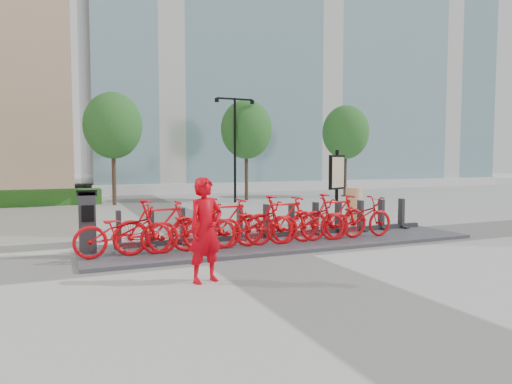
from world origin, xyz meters
name	(u,v)px	position (x,y,z in m)	size (l,w,h in m)	color
ground	(242,250)	(0.00, 0.00, 0.00)	(120.00, 120.00, 0.00)	#9F9F9F
glass_building	(282,43)	(14.00, 26.00, 12.00)	(32.00, 16.00, 24.00)	#608C99
hedge_b	(30,198)	(-5.00, 13.20, 0.35)	(6.00, 1.20, 0.70)	#124215
tree_1	(113,126)	(-1.50, 12.00, 3.59)	(2.60, 2.60, 5.10)	brown
tree_2	(246,130)	(5.00, 12.00, 3.59)	(2.60, 2.60, 5.10)	brown
tree_3	(346,132)	(11.00, 12.00, 3.59)	(2.60, 2.60, 5.10)	brown
streetlamp	(235,137)	(4.00, 11.00, 3.13)	(2.00, 0.20, 5.00)	black
dock_pad	(287,242)	(1.30, 0.30, 0.04)	(9.60, 2.40, 0.08)	#44434A
dock_rail_posts	(280,221)	(1.36, 0.77, 0.51)	(8.02, 0.50, 0.85)	#303134
bike_0	(124,231)	(-2.60, -0.05, 0.60)	(0.69, 1.97, 1.03)	red
bike_1	(159,227)	(-1.88, -0.05, 0.65)	(0.54, 1.91, 1.15)	red
bike_2	(193,227)	(-1.16, -0.05, 0.60)	(0.69, 1.97, 1.03)	red
bike_3	(224,223)	(-0.44, -0.05, 0.65)	(0.54, 1.91, 1.15)	red
bike_4	(254,224)	(0.28, -0.05, 0.60)	(0.69, 1.97, 1.03)	red
bike_5	(282,219)	(1.00, -0.05, 0.65)	(0.54, 1.91, 1.15)	red
bike_6	(309,220)	(1.72, -0.05, 0.60)	(0.69, 1.97, 1.03)	red
bike_7	(334,216)	(2.44, -0.05, 0.65)	(0.54, 1.91, 1.15)	red
bike_8	(358,217)	(3.16, -0.05, 0.60)	(0.69, 1.97, 1.03)	red
kiosk	(88,223)	(-3.25, 0.62, 0.73)	(0.44, 0.37, 1.35)	#303134
worker_red	(206,230)	(-1.56, -2.30, 0.88)	(0.64, 0.42, 1.76)	#CB000C
construction_barrel	(354,203)	(5.65, 3.64, 0.54)	(0.57, 0.57, 1.09)	orange
map_sign	(337,175)	(4.23, 2.57, 1.56)	(0.75, 0.42, 2.36)	black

